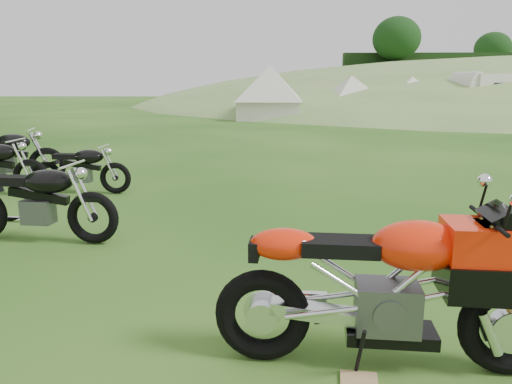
# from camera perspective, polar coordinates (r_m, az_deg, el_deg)

# --- Properties ---
(ground) EXTENTS (120.00, 120.00, 0.00)m
(ground) POSITION_cam_1_polar(r_m,az_deg,el_deg) (5.23, 1.89, -9.11)
(ground) COLOR #15410E
(ground) RESTS_ON ground
(sport_motorcycle) EXTENTS (2.23, 0.71, 1.32)m
(sport_motorcycle) POSITION_cam_1_polar(r_m,az_deg,el_deg) (3.48, 14.57, -9.26)
(sport_motorcycle) COLOR red
(sport_motorcycle) RESTS_ON ground
(plywood_board) EXTENTS (0.26, 0.22, 0.02)m
(plywood_board) POSITION_cam_1_polar(r_m,az_deg,el_deg) (3.56, 11.69, -20.33)
(plywood_board) COLOR tan
(plywood_board) RESTS_ON ground
(vintage_moto_a) EXTENTS (2.03, 0.64, 1.05)m
(vintage_moto_a) POSITION_cam_1_polar(r_m,az_deg,el_deg) (6.59, -23.89, -0.82)
(vintage_moto_a) COLOR black
(vintage_moto_a) RESTS_ON ground
(vintage_moto_c) EXTENTS (1.74, 0.47, 0.91)m
(vintage_moto_c) POSITION_cam_1_polar(r_m,az_deg,el_deg) (9.22, -19.43, 2.63)
(vintage_moto_c) COLOR black
(vintage_moto_c) RESTS_ON ground
(vintage_moto_d) EXTENTS (2.20, 1.04, 1.13)m
(vintage_moto_d) POSITION_cam_1_polar(r_m,az_deg,el_deg) (10.51, -26.99, 3.73)
(vintage_moto_d) COLOR black
(vintage_moto_d) RESTS_ON ground
(tent_left) EXTENTS (3.25, 3.25, 2.67)m
(tent_left) POSITION_cam_1_polar(r_m,az_deg,el_deg) (25.74, 1.60, 11.24)
(tent_left) COLOR beige
(tent_left) RESTS_ON ground
(tent_mid) EXTENTS (3.34, 3.34, 2.38)m
(tent_mid) POSITION_cam_1_polar(r_m,az_deg,el_deg) (27.28, 10.79, 10.79)
(tent_mid) COLOR beige
(tent_mid) RESTS_ON ground
(tent_right) EXTENTS (2.74, 2.74, 2.34)m
(tent_right) POSITION_cam_1_polar(r_m,az_deg,el_deg) (27.80, 17.33, 10.44)
(tent_right) COLOR silver
(tent_right) RESTS_ON ground
(caravan) EXTENTS (5.37, 3.39, 2.33)m
(caravan) POSITION_cam_1_polar(r_m,az_deg,el_deg) (28.16, 26.19, 9.74)
(caravan) COLOR silver
(caravan) RESTS_ON ground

